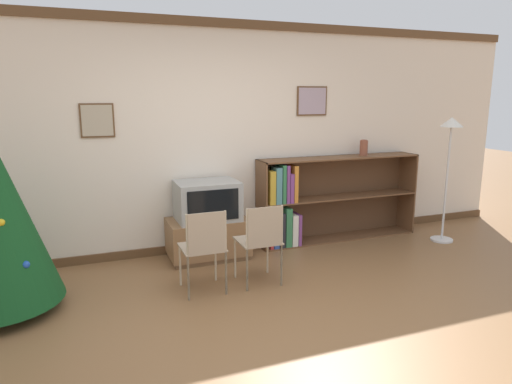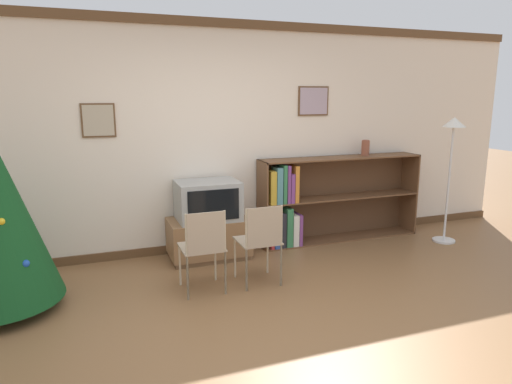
# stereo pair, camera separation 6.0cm
# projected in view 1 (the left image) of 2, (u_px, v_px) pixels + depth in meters

# --- Properties ---
(ground_plane) EXTENTS (24.00, 24.00, 0.00)m
(ground_plane) POSITION_uv_depth(u_px,v_px,m) (284.00, 328.00, 3.70)
(ground_plane) COLOR brown
(wall_back) EXTENTS (8.61, 0.11, 2.70)m
(wall_back) POSITION_uv_depth(u_px,v_px,m) (210.00, 138.00, 5.39)
(wall_back) COLOR silver
(wall_back) RESTS_ON ground_plane
(tv_console) EXTENTS (0.91, 0.54, 0.46)m
(tv_console) POSITION_uv_depth(u_px,v_px,m) (208.00, 238.00, 5.26)
(tv_console) COLOR brown
(tv_console) RESTS_ON ground_plane
(television) EXTENTS (0.70, 0.52, 0.44)m
(television) POSITION_uv_depth(u_px,v_px,m) (207.00, 201.00, 5.17)
(television) COLOR #9E9E99
(television) RESTS_ON tv_console
(folding_chair_left) EXTENTS (0.40, 0.40, 0.82)m
(folding_chair_left) POSITION_uv_depth(u_px,v_px,m) (204.00, 246.00, 4.25)
(folding_chair_left) COLOR tan
(folding_chair_left) RESTS_ON ground_plane
(folding_chair_right) EXTENTS (0.40, 0.40, 0.82)m
(folding_chair_right) POSITION_uv_depth(u_px,v_px,m) (261.00, 239.00, 4.45)
(folding_chair_right) COLOR tan
(folding_chair_right) RESTS_ON ground_plane
(bookshelf) EXTENTS (2.18, 0.36, 1.08)m
(bookshelf) POSITION_uv_depth(u_px,v_px,m) (312.00, 202.00, 5.80)
(bookshelf) COLOR brown
(bookshelf) RESTS_ON ground_plane
(vase) EXTENTS (0.10, 0.10, 0.20)m
(vase) POSITION_uv_depth(u_px,v_px,m) (364.00, 147.00, 5.94)
(vase) COLOR brown
(vase) RESTS_ON bookshelf
(standing_lamp) EXTENTS (0.28, 0.28, 1.59)m
(standing_lamp) POSITION_uv_depth(u_px,v_px,m) (450.00, 147.00, 5.68)
(standing_lamp) COLOR silver
(standing_lamp) RESTS_ON ground_plane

